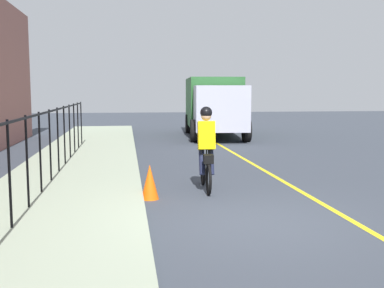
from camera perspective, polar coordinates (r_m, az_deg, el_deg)
ground_plane at (r=7.82m, az=7.98°, el=-9.54°), size 80.00×80.00×0.00m
lane_line_centre at (r=8.40m, az=18.65°, el=-8.69°), size 36.00×0.12×0.01m
sidewalk at (r=7.63m, az=-17.78°, el=-9.64°), size 40.00×3.20×0.15m
iron_fence at (r=8.44m, az=-19.60°, el=0.08°), size 19.77×0.04×1.60m
cyclist_lead at (r=10.05m, az=1.75°, el=-0.61°), size 1.71×0.38×1.83m
box_truck_background at (r=22.24m, az=2.73°, el=4.93°), size 6.87×2.95×2.78m
traffic_cone_near at (r=9.36m, az=-5.18°, el=-4.64°), size 0.36×0.36×0.70m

